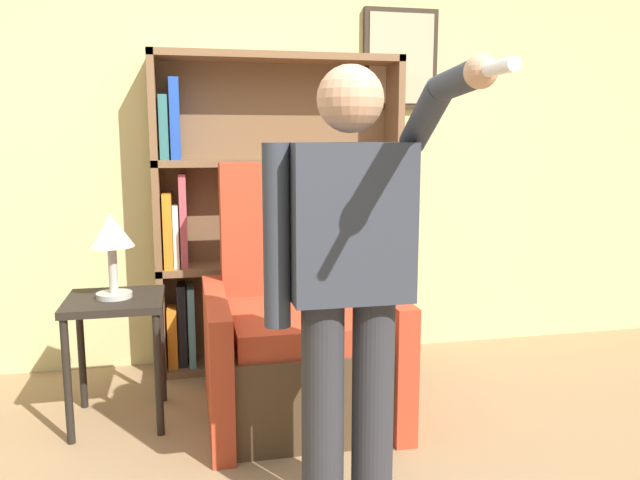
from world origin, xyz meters
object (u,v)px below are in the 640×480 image
at_px(bookcase, 261,218).
at_px(side_table, 116,320).
at_px(armchair, 297,338).
at_px(person_standing, 349,273).
at_px(table_lamp, 111,238).

xyz_separation_m(bookcase, side_table, (-0.78, -0.65, -0.39)).
height_order(armchair, side_table, armchair).
bearing_deg(side_table, person_standing, -49.16).
xyz_separation_m(armchair, side_table, (-0.87, 0.05, 0.13)).
height_order(bookcase, table_lamp, bookcase).
bearing_deg(table_lamp, side_table, -80.54).
distance_m(bookcase, armchair, 0.88).
bearing_deg(side_table, table_lamp, 99.46).
xyz_separation_m(bookcase, table_lamp, (-0.78, -0.65, 0.01)).
bearing_deg(bookcase, side_table, -140.45).
height_order(bookcase, side_table, bookcase).
height_order(armchair, table_lamp, armchair).
bearing_deg(armchair, side_table, 176.47).
xyz_separation_m(bookcase, armchair, (0.09, -0.70, -0.52)).
xyz_separation_m(side_table, table_lamp, (-0.00, 0.00, 0.40)).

